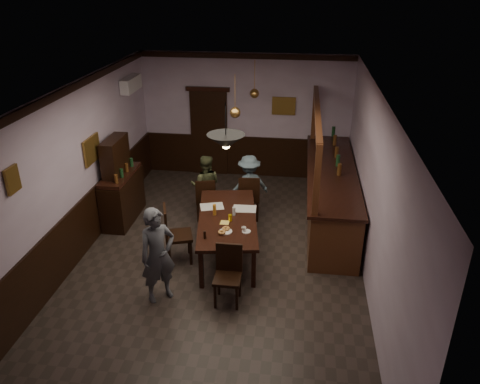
% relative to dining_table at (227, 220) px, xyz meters
% --- Properties ---
extents(room, '(5.01, 8.01, 3.01)m').
position_rel_dining_table_xyz_m(room, '(-0.12, -0.31, 0.81)').
color(room, '#2D2621').
rests_on(room, ground).
extents(dining_table, '(1.33, 2.33, 0.75)m').
position_rel_dining_table_xyz_m(dining_table, '(0.00, 0.00, 0.00)').
color(dining_table, black).
rests_on(dining_table, ground).
extents(chair_far_left, '(0.49, 0.49, 0.92)m').
position_rel_dining_table_xyz_m(chair_far_left, '(-0.64, 1.19, -0.18)').
color(chair_far_left, black).
rests_on(chair_far_left, ground).
extents(chair_far_right, '(0.45, 0.45, 0.98)m').
position_rel_dining_table_xyz_m(chair_far_right, '(0.24, 1.32, -0.15)').
color(chair_far_right, black).
rests_on(chair_far_right, ground).
extents(chair_near, '(0.41, 0.41, 0.95)m').
position_rel_dining_table_xyz_m(chair_near, '(0.22, -1.30, -0.17)').
color(chair_near, black).
rests_on(chair_near, ground).
extents(chair_side, '(0.58, 0.58, 1.06)m').
position_rel_dining_table_xyz_m(chair_side, '(-0.89, -0.36, -0.11)').
color(chair_side, black).
rests_on(chair_side, ground).
extents(person_standing, '(0.67, 0.65, 1.55)m').
position_rel_dining_table_xyz_m(person_standing, '(-0.84, -1.40, 0.09)').
color(person_standing, '#50535B').
rests_on(person_standing, ground).
extents(person_seated_left, '(0.68, 0.56, 1.31)m').
position_rel_dining_table_xyz_m(person_seated_left, '(-0.69, 1.46, -0.03)').
color(person_seated_left, '#454C2D').
rests_on(person_seated_left, ground).
extents(person_seated_right, '(0.96, 0.79, 1.30)m').
position_rel_dining_table_xyz_m(person_seated_right, '(0.20, 1.60, -0.04)').
color(person_seated_right, slate).
rests_on(person_seated_right, ground).
extents(newspaper_left, '(0.49, 0.41, 0.01)m').
position_rel_dining_table_xyz_m(newspaper_left, '(-0.34, 0.34, 0.07)').
color(newspaper_left, silver).
rests_on(newspaper_left, dining_table).
extents(newspaper_right, '(0.43, 0.32, 0.01)m').
position_rel_dining_table_xyz_m(newspaper_right, '(0.27, 0.33, 0.07)').
color(newspaper_right, silver).
rests_on(newspaper_right, dining_table).
extents(napkin, '(0.17, 0.17, 0.00)m').
position_rel_dining_table_xyz_m(napkin, '(-0.01, -0.22, 0.07)').
color(napkin, '#FFDE5D').
rests_on(napkin, dining_table).
extents(saucer, '(0.15, 0.15, 0.01)m').
position_rel_dining_table_xyz_m(saucer, '(0.40, -0.48, 0.07)').
color(saucer, white).
rests_on(saucer, dining_table).
extents(coffee_cup, '(0.09, 0.09, 0.07)m').
position_rel_dining_table_xyz_m(coffee_cup, '(0.35, -0.48, 0.11)').
color(coffee_cup, white).
rests_on(coffee_cup, saucer).
extents(pastry_plate, '(0.22, 0.22, 0.01)m').
position_rel_dining_table_xyz_m(pastry_plate, '(0.06, -0.53, 0.07)').
color(pastry_plate, white).
rests_on(pastry_plate, dining_table).
extents(pastry_ring_a, '(0.13, 0.13, 0.04)m').
position_rel_dining_table_xyz_m(pastry_ring_a, '(0.01, -0.61, 0.10)').
color(pastry_ring_a, '#C68C47').
rests_on(pastry_ring_a, pastry_plate).
extents(pastry_ring_b, '(0.13, 0.13, 0.04)m').
position_rel_dining_table_xyz_m(pastry_ring_b, '(0.05, -0.47, 0.10)').
color(pastry_ring_b, '#C68C47').
rests_on(pastry_ring_b, pastry_plate).
extents(soda_can, '(0.07, 0.07, 0.12)m').
position_rel_dining_table_xyz_m(soda_can, '(0.07, -0.14, 0.12)').
color(soda_can, yellow).
rests_on(soda_can, dining_table).
extents(beer_glass, '(0.06, 0.06, 0.20)m').
position_rel_dining_table_xyz_m(beer_glass, '(-0.23, 0.04, 0.16)').
color(beer_glass, '#BF721E').
rests_on(beer_glass, dining_table).
extents(water_glass, '(0.06, 0.06, 0.15)m').
position_rel_dining_table_xyz_m(water_glass, '(0.11, 0.08, 0.14)').
color(water_glass, silver).
rests_on(water_glass, dining_table).
extents(pepper_mill, '(0.04, 0.04, 0.14)m').
position_rel_dining_table_xyz_m(pepper_mill, '(-0.24, -0.78, 0.13)').
color(pepper_mill, black).
rests_on(pepper_mill, dining_table).
extents(sideboard, '(0.47, 1.32, 1.75)m').
position_rel_dining_table_xyz_m(sideboard, '(-2.33, 1.00, 0.02)').
color(sideboard, black).
rests_on(sideboard, ground).
extents(bar_counter, '(0.96, 4.14, 2.32)m').
position_rel_dining_table_xyz_m(bar_counter, '(1.87, 1.58, -0.10)').
color(bar_counter, '#4C2714').
rests_on(bar_counter, ground).
extents(door_back, '(0.90, 0.06, 2.10)m').
position_rel_dining_table_xyz_m(door_back, '(-1.02, 3.64, 0.36)').
color(door_back, black).
rests_on(door_back, ground).
extents(ac_unit, '(0.20, 0.85, 0.30)m').
position_rel_dining_table_xyz_m(ac_unit, '(-2.50, 2.59, 1.76)').
color(ac_unit, white).
rests_on(ac_unit, ground).
extents(picture_left_small, '(0.04, 0.28, 0.36)m').
position_rel_dining_table_xyz_m(picture_left_small, '(-2.58, -1.91, 1.46)').
color(picture_left_small, olive).
rests_on(picture_left_small, ground).
extents(picture_left_large, '(0.04, 0.62, 0.48)m').
position_rel_dining_table_xyz_m(picture_left_large, '(-2.58, 0.49, 1.01)').
color(picture_left_large, olive).
rests_on(picture_left_large, ground).
extents(picture_back, '(0.55, 0.04, 0.42)m').
position_rel_dining_table_xyz_m(picture_back, '(0.78, 3.65, 1.11)').
color(picture_back, olive).
rests_on(picture_back, ground).
extents(pendant_iron, '(0.56, 0.56, 0.69)m').
position_rel_dining_table_xyz_m(pendant_iron, '(0.12, -0.79, 1.74)').
color(pendant_iron, black).
rests_on(pendant_iron, ground).
extents(pendant_brass_mid, '(0.20, 0.20, 0.81)m').
position_rel_dining_table_xyz_m(pendant_brass_mid, '(-0.02, 1.18, 1.61)').
color(pendant_brass_mid, '#BF8C3F').
rests_on(pendant_brass_mid, ground).
extents(pendant_brass_far, '(0.20, 0.20, 0.81)m').
position_rel_dining_table_xyz_m(pendant_brass_far, '(0.18, 2.70, 1.61)').
color(pendant_brass_far, '#BF8C3F').
rests_on(pendant_brass_far, ground).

